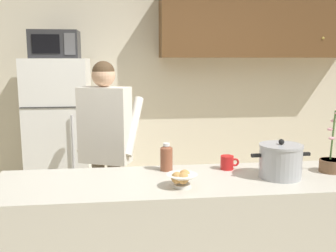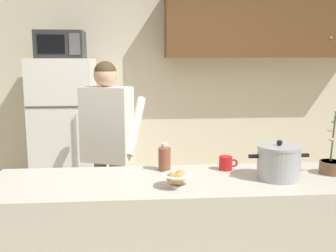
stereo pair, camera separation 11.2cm
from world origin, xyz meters
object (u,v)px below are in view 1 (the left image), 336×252
Objects in this scene: refrigerator at (60,138)px; person_near_pot at (106,135)px; cooking_pot at (280,161)px; bottle_near_edge at (166,157)px; bread_bowl at (181,179)px; microwave at (55,45)px; potted_orchid at (331,163)px; coffee_mug at (227,163)px.

refrigerator is 1.07m from person_near_pot.
cooking_pot is 0.75m from bottle_near_edge.
bottle_near_edge is at bearing 97.19° from bread_bowl.
bread_bowl is at bearing -63.39° from refrigerator.
microwave is 1.15× the size of potted_orchid.
coffee_mug is at bearing -50.27° from refrigerator.
refrigerator is 3.49× the size of microwave.
coffee_mug is at bearing -40.82° from person_near_pot.
microwave is 2.37m from bread_bowl.
refrigerator is at bearing 129.73° from coffee_mug.
person_near_pot is (0.52, -0.92, 0.20)m from refrigerator.
refrigerator reaches higher than bottle_near_edge.
microwave is at bearing 116.86° from bread_bowl.
potted_orchid is at bearing -41.32° from refrigerator.
potted_orchid is at bearing 10.72° from bread_bowl.
coffee_mug is 0.31× the size of potted_orchid.
refrigerator is 2.16m from coffee_mug.
bottle_near_edge is (0.96, -1.61, -0.80)m from microwave.
potted_orchid is (2.05, -1.80, 0.14)m from refrigerator.
refrigerator is 4.32× the size of cooking_pot.
refrigerator is 4.00× the size of potted_orchid.
microwave reaches higher than bottle_near_edge.
bread_bowl is (-0.66, -0.12, -0.06)m from cooking_pot.
coffee_mug is (-0.28, 0.22, -0.06)m from cooking_pot.
person_near_pot is at bearing 139.79° from cooking_pot.
microwave reaches higher than coffee_mug.
refrigerator is 8.83× the size of bottle_near_edge.
microwave is 1.30m from person_near_pot.
person_near_pot reaches higher than cooking_pot.
cooking_pot reaches higher than bread_bowl.
coffee_mug is 0.70× the size of bread_bowl.
bottle_near_edge is at bearing -59.65° from refrigerator.
potted_orchid is (0.39, 0.08, -0.05)m from cooking_pot.
bottle_near_edge is 1.11m from potted_orchid.
potted_orchid reaches higher than coffee_mug.
potted_orchid is at bearing 11.42° from cooking_pot.
person_near_pot reaches higher than bottle_near_edge.
bread_bowl is 0.37m from bottle_near_edge.
microwave is at bearing -89.93° from refrigerator.
bottle_near_edge is at bearing 171.16° from potted_orchid.
refrigerator is 1.90m from bottle_near_edge.
person_near_pot is 1.77m from potted_orchid.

